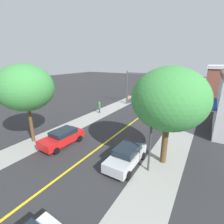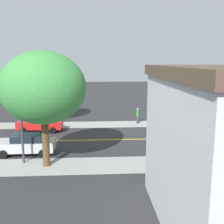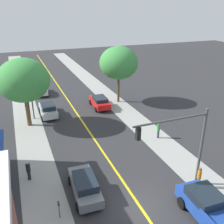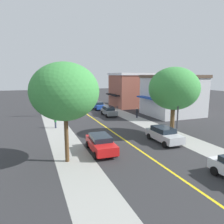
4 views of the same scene
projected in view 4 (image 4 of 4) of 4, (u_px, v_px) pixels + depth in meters
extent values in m
plane|color=#2D2D30|center=(87.00, 114.00, 37.44)|extent=(140.00, 140.00, 0.00)
cube|color=#9E9E99|center=(118.00, 112.00, 39.60)|extent=(3.10, 126.00, 0.01)
cube|color=#9E9E99|center=(52.00, 117.00, 35.27)|extent=(3.10, 126.00, 0.01)
cube|color=yellow|center=(87.00, 114.00, 37.44)|extent=(0.20, 126.00, 0.00)
cube|color=#935142|center=(139.00, 91.00, 46.96)|extent=(11.97, 7.60, 6.84)
cube|color=silver|center=(140.00, 74.00, 46.33)|extent=(12.27, 7.90, 0.50)
cube|color=black|center=(113.00, 95.00, 44.79)|extent=(0.92, 5.77, 0.24)
cube|color=silver|center=(172.00, 97.00, 36.11)|extent=(8.41, 8.01, 6.42)
cube|color=brown|center=(173.00, 76.00, 35.51)|extent=(8.71, 8.31, 0.50)
cube|color=#1E429E|center=(148.00, 98.00, 34.43)|extent=(1.09, 6.09, 0.24)
cylinder|color=brown|center=(172.00, 121.00, 24.25)|extent=(0.48, 0.48, 3.28)
ellipsoid|color=#3D8E42|center=(174.00, 88.00, 23.60)|extent=(5.65, 5.65, 4.80)
cylinder|color=brown|center=(67.00, 140.00, 16.67)|extent=(0.33, 0.33, 3.66)
ellipsoid|color=#3D8E42|center=(65.00, 92.00, 16.01)|extent=(5.28, 5.28, 4.49)
cylinder|color=silver|center=(107.00, 108.00, 42.73)|extent=(0.24, 0.24, 0.66)
sphere|color=#B2B2B7|center=(107.00, 106.00, 42.66)|extent=(0.22, 0.22, 0.22)
cylinder|color=#B2B2B7|center=(107.00, 108.00, 42.78)|extent=(0.10, 0.10, 0.10)
cylinder|color=#B2B2B7|center=(106.00, 108.00, 42.66)|extent=(0.10, 0.10, 0.10)
cylinder|color=#4C4C51|center=(117.00, 110.00, 38.21)|extent=(0.07, 0.07, 1.06)
cube|color=#2D2D33|center=(117.00, 107.00, 38.09)|extent=(0.12, 0.18, 0.26)
cylinder|color=#474C47|center=(57.00, 98.00, 34.43)|extent=(0.20, 0.20, 6.34)
cylinder|color=#474C47|center=(73.00, 81.00, 34.95)|extent=(5.68, 0.14, 0.14)
cube|color=black|center=(88.00, 84.00, 35.90)|extent=(0.26, 0.32, 0.90)
sphere|color=red|center=(88.00, 82.00, 35.85)|extent=(0.20, 0.20, 0.20)
sphere|color=yellow|center=(88.00, 84.00, 35.90)|extent=(0.20, 0.20, 0.20)
sphere|color=green|center=(88.00, 85.00, 35.95)|extent=(0.20, 0.20, 0.20)
cylinder|color=#38383D|center=(178.00, 116.00, 22.24)|extent=(0.16, 0.16, 5.29)
ellipsoid|color=silver|center=(179.00, 89.00, 21.76)|extent=(0.70, 0.36, 0.24)
cube|color=red|center=(101.00, 145.00, 18.94)|extent=(2.04, 4.56, 0.76)
cube|color=#19232D|center=(100.00, 137.00, 19.04)|extent=(1.74, 2.49, 0.44)
cylinder|color=black|center=(116.00, 153.00, 17.92)|extent=(0.25, 0.65, 0.64)
cylinder|color=black|center=(95.00, 156.00, 17.33)|extent=(0.25, 0.65, 0.64)
cylinder|color=black|center=(106.00, 143.00, 20.68)|extent=(0.25, 0.65, 0.64)
cylinder|color=black|center=(87.00, 145.00, 20.09)|extent=(0.25, 0.65, 0.64)
cube|color=#B7BABF|center=(164.00, 136.00, 21.70)|extent=(1.83, 4.40, 0.75)
cube|color=#19232D|center=(163.00, 129.00, 21.79)|extent=(1.61, 2.38, 0.50)
cylinder|color=black|center=(180.00, 142.00, 20.75)|extent=(0.22, 0.64, 0.64)
cylinder|color=black|center=(165.00, 144.00, 20.11)|extent=(0.22, 0.64, 0.64)
cylinder|color=black|center=(163.00, 135.00, 23.42)|extent=(0.22, 0.64, 0.64)
cylinder|color=black|center=(149.00, 136.00, 22.78)|extent=(0.22, 0.64, 0.64)
cube|color=#1E429E|center=(98.00, 106.00, 42.31)|extent=(1.78, 4.14, 0.75)
cube|color=#19232D|center=(98.00, 103.00, 42.40)|extent=(1.56, 2.24, 0.51)
cylinder|color=black|center=(105.00, 109.00, 41.43)|extent=(0.22, 0.64, 0.64)
cylinder|color=black|center=(96.00, 109.00, 40.82)|extent=(0.22, 0.64, 0.64)
cylinder|color=black|center=(101.00, 107.00, 43.94)|extent=(0.22, 0.64, 0.64)
cylinder|color=black|center=(92.00, 107.00, 43.33)|extent=(0.22, 0.64, 0.64)
cylinder|color=black|center=(215.00, 171.00, 14.53)|extent=(0.24, 0.65, 0.64)
cube|color=slate|center=(109.00, 112.00, 35.96)|extent=(1.92, 4.49, 0.70)
cube|color=#19232D|center=(109.00, 108.00, 36.06)|extent=(1.62, 2.45, 0.56)
cylinder|color=black|center=(116.00, 115.00, 34.92)|extent=(0.25, 0.65, 0.64)
cylinder|color=black|center=(107.00, 116.00, 34.40)|extent=(0.25, 0.65, 0.64)
cylinder|color=black|center=(111.00, 112.00, 37.65)|extent=(0.25, 0.65, 0.64)
cylinder|color=black|center=(102.00, 113.00, 37.12)|extent=(0.25, 0.65, 0.64)
cube|color=#1E429E|center=(64.00, 108.00, 38.91)|extent=(2.27, 6.03, 0.80)
cube|color=#19232D|center=(65.00, 105.00, 37.79)|extent=(1.93, 2.22, 0.60)
cube|color=#1E429E|center=(68.00, 105.00, 40.22)|extent=(0.25, 3.09, 0.24)
cube|color=#1E429E|center=(59.00, 105.00, 39.65)|extent=(0.25, 3.09, 0.24)
cylinder|color=black|center=(71.00, 112.00, 37.41)|extent=(0.32, 0.81, 0.80)
cylinder|color=black|center=(60.00, 113.00, 36.79)|extent=(0.32, 0.81, 0.80)
cylinder|color=black|center=(68.00, 109.00, 41.18)|extent=(0.32, 0.81, 0.80)
cylinder|color=black|center=(58.00, 109.00, 40.56)|extent=(0.32, 0.81, 0.80)
cylinder|color=#33384C|center=(56.00, 125.00, 27.62)|extent=(0.23, 0.23, 0.83)
cylinder|color=#288C38|center=(55.00, 119.00, 27.49)|extent=(0.31, 0.31, 0.76)
sphere|color=tan|center=(55.00, 115.00, 27.40)|extent=(0.24, 0.24, 0.24)
cylinder|color=black|center=(51.00, 111.00, 38.58)|extent=(0.28, 0.28, 0.73)
cylinder|color=#284CB2|center=(51.00, 107.00, 38.46)|extent=(0.37, 0.37, 0.66)
sphere|color=tan|center=(50.00, 105.00, 38.38)|extent=(0.21, 0.21, 0.21)
cylinder|color=#33384C|center=(58.00, 114.00, 35.34)|extent=(0.23, 0.23, 0.81)
cylinder|color=orange|center=(58.00, 110.00, 35.21)|extent=(0.30, 0.30, 0.74)
sphere|color=brown|center=(58.00, 107.00, 35.12)|extent=(0.23, 0.23, 0.23)
cylinder|color=black|center=(137.00, 115.00, 34.30)|extent=(0.26, 0.26, 0.75)
cylinder|color=black|center=(137.00, 111.00, 34.18)|extent=(0.34, 0.34, 0.69)
sphere|color=tan|center=(137.00, 108.00, 34.10)|extent=(0.21, 0.21, 0.21)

